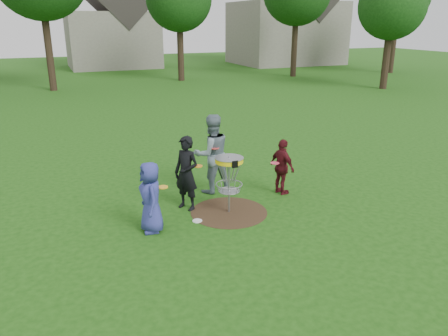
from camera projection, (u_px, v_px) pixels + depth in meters
name	position (u px, v px, depth m)	size (l,w,h in m)	color
ground	(229.00, 212.00, 10.23)	(100.00, 100.00, 0.00)	#19470F
dirt_patch	(229.00, 212.00, 10.23)	(1.80, 1.80, 0.01)	#47331E
player_blue	(151.00, 197.00, 9.10)	(0.75, 0.49, 1.53)	#32378B
player_black	(186.00, 173.00, 10.16)	(0.65, 0.42, 1.77)	black
player_grey	(212.00, 154.00, 11.16)	(1.00, 0.78, 2.05)	slate
player_maroon	(282.00, 167.00, 11.11)	(0.85, 0.35, 1.45)	#53131A
disc_on_grass	(197.00, 221.00, 9.76)	(0.22, 0.22, 0.02)	white
disc_golf_basket	(229.00, 171.00, 9.90)	(0.66, 0.67, 1.38)	#9EA0A5
held_discs	(215.00, 165.00, 10.23)	(3.27, 1.53, 0.39)	yellow
house_row	(134.00, 22.00, 39.55)	(44.50, 10.65, 11.62)	gray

